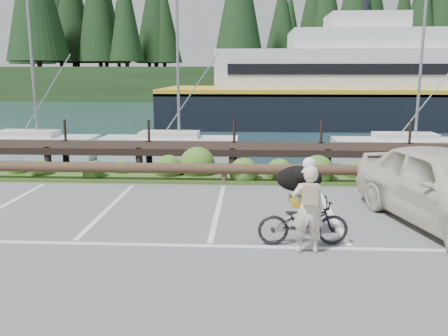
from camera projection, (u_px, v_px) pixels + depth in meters
The scene contains 8 objects.
ground at pixel (211, 239), 9.20m from camera, with size 72.00×72.00×0.00m, color #58585A.
harbor_backdrop at pixel (248, 90), 85.97m from camera, with size 170.00×160.00×30.00m.
vegetation_strip at pixel (225, 177), 14.38m from camera, with size 34.00×1.60×0.10m, color #3D5B21.
log_rail at pixel (224, 184), 13.70m from camera, with size 32.00×0.30×0.60m, color #443021, non-canonical shape.
bicycle at pixel (303, 222), 8.82m from camera, with size 0.59×1.69×0.89m, color black.
cyclist at pixel (308, 209), 8.36m from camera, with size 0.58×0.38×1.60m, color beige.
dog at pixel (299, 179), 9.21m from camera, with size 0.89×0.44×0.51m, color black.
parked_car at pixel (448, 187), 9.77m from camera, with size 1.99×4.95×1.69m, color beige.
Camera 1 is at (0.73, -8.72, 3.18)m, focal length 38.00 mm.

